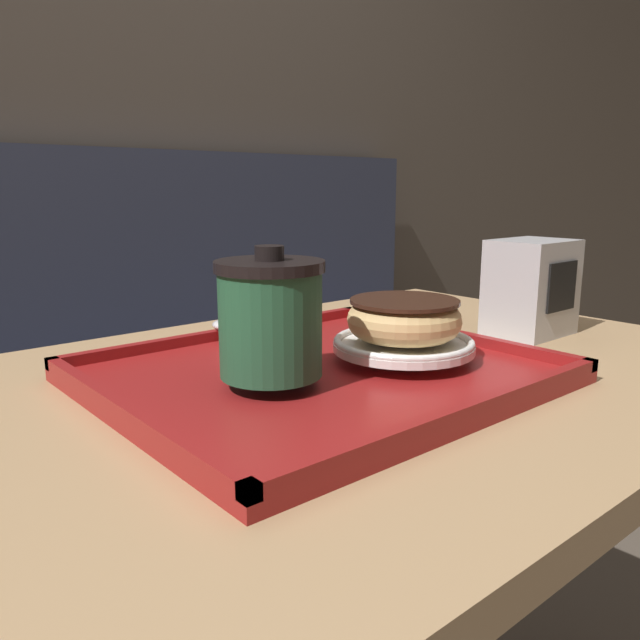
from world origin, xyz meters
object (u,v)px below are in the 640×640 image
Objects in this scene: coffee_cup_front at (270,317)px; donut_chocolate_glazed at (404,318)px; napkin_dispenser at (531,287)px; spoon at (226,330)px.

donut_chocolate_glazed is at bearing -7.28° from coffee_cup_front.
napkin_dispenser is (0.42, -0.01, -0.02)m from coffee_cup_front.
coffee_cup_front is at bearing -178.78° from spoon.
napkin_dispenser is at bearing 2.55° from donut_chocolate_glazed.
donut_chocolate_glazed is 0.82× the size of spoon.
napkin_dispenser reaches higher than spoon.
coffee_cup_front is 0.42m from napkin_dispenser.
napkin_dispenser is at bearing -1.15° from coffee_cup_front.
donut_chocolate_glazed is 0.26m from napkin_dispenser.
napkin_dispenser reaches higher than donut_chocolate_glazed.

